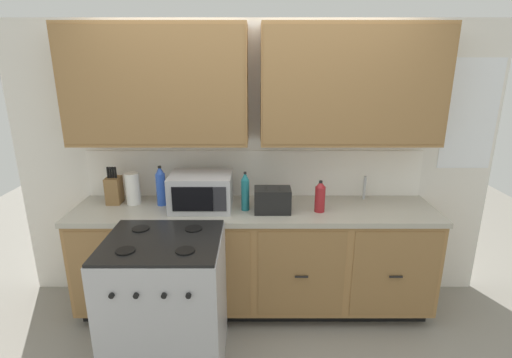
{
  "coord_description": "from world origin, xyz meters",
  "views": [
    {
      "loc": [
        0.01,
        -2.59,
        2.04
      ],
      "look_at": [
        0.03,
        0.27,
        1.16
      ],
      "focal_mm": 27.16,
      "sensor_mm": 36.0,
      "label": 1
    }
  ],
  "objects_px": {
    "bottle_blue": "(159,186)",
    "bottle_teal": "(243,192)",
    "paper_towel_roll": "(131,189)",
    "microwave": "(199,191)",
    "toaster": "(271,200)",
    "stove_range": "(165,303)",
    "knife_block": "(112,190)",
    "bottle_red": "(318,196)"
  },
  "relations": [
    {
      "from": "bottle_blue",
      "to": "bottle_red",
      "type": "height_order",
      "value": "bottle_blue"
    },
    {
      "from": "toaster",
      "to": "bottle_blue",
      "type": "distance_m",
      "value": 0.91
    },
    {
      "from": "stove_range",
      "to": "microwave",
      "type": "distance_m",
      "value": 0.87
    },
    {
      "from": "stove_range",
      "to": "microwave",
      "type": "relative_size",
      "value": 1.98
    },
    {
      "from": "knife_block",
      "to": "bottle_teal",
      "type": "xyz_separation_m",
      "value": [
        1.08,
        -0.16,
        0.04
      ]
    },
    {
      "from": "stove_range",
      "to": "knife_block",
      "type": "relative_size",
      "value": 3.06
    },
    {
      "from": "stove_range",
      "to": "toaster",
      "type": "relative_size",
      "value": 3.39
    },
    {
      "from": "microwave",
      "to": "bottle_red",
      "type": "distance_m",
      "value": 0.93
    },
    {
      "from": "bottle_teal",
      "to": "knife_block",
      "type": "bearing_deg",
      "value": 171.81
    },
    {
      "from": "microwave",
      "to": "bottle_red",
      "type": "height_order",
      "value": "microwave"
    },
    {
      "from": "toaster",
      "to": "bottle_teal",
      "type": "xyz_separation_m",
      "value": [
        -0.21,
        0.04,
        0.06
      ]
    },
    {
      "from": "microwave",
      "to": "bottle_blue",
      "type": "xyz_separation_m",
      "value": [
        -0.33,
        0.07,
        0.02
      ]
    },
    {
      "from": "stove_range",
      "to": "microwave",
      "type": "xyz_separation_m",
      "value": [
        0.17,
        0.63,
        0.58
      ]
    },
    {
      "from": "knife_block",
      "to": "bottle_blue",
      "type": "xyz_separation_m",
      "value": [
        0.4,
        -0.04,
        0.04
      ]
    },
    {
      "from": "toaster",
      "to": "bottle_blue",
      "type": "xyz_separation_m",
      "value": [
        -0.89,
        0.15,
        0.06
      ]
    },
    {
      "from": "bottle_blue",
      "to": "bottle_teal",
      "type": "distance_m",
      "value": 0.69
    },
    {
      "from": "microwave",
      "to": "bottle_teal",
      "type": "height_order",
      "value": "bottle_teal"
    },
    {
      "from": "knife_block",
      "to": "bottle_blue",
      "type": "distance_m",
      "value": 0.4
    },
    {
      "from": "paper_towel_roll",
      "to": "bottle_red",
      "type": "distance_m",
      "value": 1.51
    },
    {
      "from": "knife_block",
      "to": "paper_towel_roll",
      "type": "relative_size",
      "value": 1.19
    },
    {
      "from": "stove_range",
      "to": "knife_block",
      "type": "height_order",
      "value": "knife_block"
    },
    {
      "from": "stove_range",
      "to": "toaster",
      "type": "distance_m",
      "value": 1.06
    },
    {
      "from": "stove_range",
      "to": "knife_block",
      "type": "distance_m",
      "value": 1.08
    },
    {
      "from": "knife_block",
      "to": "bottle_teal",
      "type": "bearing_deg",
      "value": -8.19
    },
    {
      "from": "stove_range",
      "to": "bottle_blue",
      "type": "xyz_separation_m",
      "value": [
        -0.16,
        0.7,
        0.6
      ]
    },
    {
      "from": "paper_towel_roll",
      "to": "bottle_red",
      "type": "xyz_separation_m",
      "value": [
        1.5,
        -0.17,
        -0.01
      ]
    },
    {
      "from": "microwave",
      "to": "bottle_blue",
      "type": "distance_m",
      "value": 0.34
    },
    {
      "from": "microwave",
      "to": "bottle_red",
      "type": "relative_size",
      "value": 1.92
    },
    {
      "from": "toaster",
      "to": "bottle_teal",
      "type": "bearing_deg",
      "value": 170.22
    },
    {
      "from": "microwave",
      "to": "knife_block",
      "type": "xyz_separation_m",
      "value": [
        -0.73,
        0.12,
        -0.02
      ]
    },
    {
      "from": "knife_block",
      "to": "bottle_red",
      "type": "height_order",
      "value": "knife_block"
    },
    {
      "from": "toaster",
      "to": "bottle_red",
      "type": "xyz_separation_m",
      "value": [
        0.37,
        0.0,
        0.03
      ]
    },
    {
      "from": "toaster",
      "to": "bottle_red",
      "type": "height_order",
      "value": "bottle_red"
    },
    {
      "from": "bottle_red",
      "to": "paper_towel_roll",
      "type": "bearing_deg",
      "value": 173.44
    },
    {
      "from": "microwave",
      "to": "toaster",
      "type": "relative_size",
      "value": 1.71
    },
    {
      "from": "paper_towel_roll",
      "to": "bottle_teal",
      "type": "relative_size",
      "value": 0.84
    },
    {
      "from": "bottle_red",
      "to": "bottle_teal",
      "type": "bearing_deg",
      "value": 176.88
    },
    {
      "from": "microwave",
      "to": "knife_block",
      "type": "bearing_deg",
      "value": 171.01
    },
    {
      "from": "microwave",
      "to": "toaster",
      "type": "bearing_deg",
      "value": -7.75
    },
    {
      "from": "bottle_blue",
      "to": "toaster",
      "type": "bearing_deg",
      "value": -9.51
    },
    {
      "from": "bottle_blue",
      "to": "bottle_teal",
      "type": "bearing_deg",
      "value": -9.43
    },
    {
      "from": "stove_range",
      "to": "toaster",
      "type": "height_order",
      "value": "toaster"
    }
  ]
}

